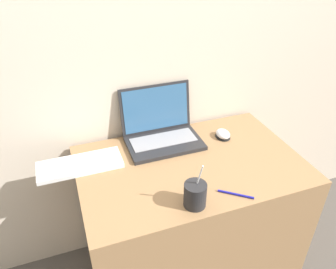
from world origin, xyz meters
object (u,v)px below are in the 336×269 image
laptop (161,129)px  drink_cup (195,194)px  external_keyboard (80,165)px  computer_mouse (223,134)px  pen (236,194)px

laptop → drink_cup: (-0.03, -0.48, -0.01)m
external_keyboard → drink_cup: bearing=-45.4°
computer_mouse → laptop: bearing=164.4°
computer_mouse → pen: computer_mouse is taller
laptop → external_keyboard: (-0.42, -0.08, -0.05)m
external_keyboard → pen: size_ratio=3.10×
laptop → external_keyboard: 0.43m
drink_cup → computer_mouse: bearing=49.9°
external_keyboard → pen: external_keyboard is taller
drink_cup → computer_mouse: 0.52m
drink_cup → computer_mouse: size_ratio=2.14×
laptop → computer_mouse: laptop is taller
laptop → external_keyboard: size_ratio=0.97×
drink_cup → pen: drink_cup is taller
computer_mouse → external_keyboard: size_ratio=0.25×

